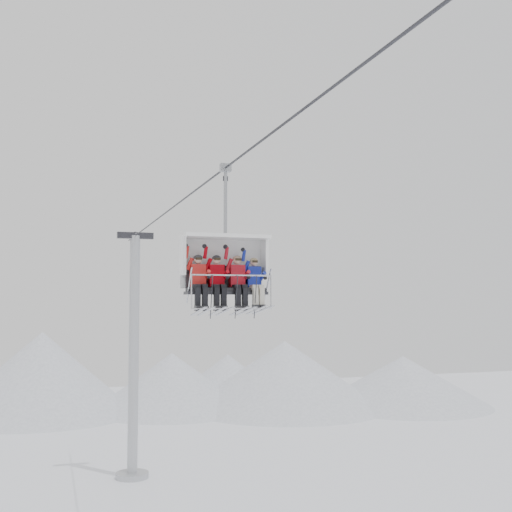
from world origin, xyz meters
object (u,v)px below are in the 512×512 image
object	(u,v)px
skier_far_left	(199,280)
skier_center_right	(238,280)
chairlift_carrier	(224,264)
skier_center_left	(217,280)
skier_far_right	(255,281)
lift_tower_right	(134,371)

from	to	relation	value
skier_far_left	skier_center_right	distance (m)	1.09
skier_far_left	skier_center_right	world-z (taller)	same
chairlift_carrier	skier_center_left	size ratio (longest dim) A/B	2.36
skier_center_left	skier_center_right	distance (m)	0.58
chairlift_carrier	skier_center_left	distance (m)	0.62
skier_center_right	skier_far_right	bearing A→B (deg)	-0.86
chairlift_carrier	skier_center_left	bearing A→B (deg)	-131.53
skier_far_right	skier_far_left	bearing A→B (deg)	179.74
skier_center_left	skier_center_right	bearing A→B (deg)	0.00
lift_tower_right	skier_far_left	bearing A→B (deg)	-92.28
skier_center_right	skier_far_right	distance (m)	0.47
skier_far_left	skier_far_right	world-z (taller)	skier_far_left
chairlift_carrier	skier_center_left	xyz separation A→B (m)	(-0.27, -0.30, -0.47)
lift_tower_right	chairlift_carrier	world-z (taller)	lift_tower_right
chairlift_carrier	skier_far_right	bearing A→B (deg)	-21.60
chairlift_carrier	skier_far_left	world-z (taller)	chairlift_carrier
chairlift_carrier	skier_far_left	size ratio (longest dim) A/B	2.36
skier_center_right	chairlift_carrier	bearing A→B (deg)	135.83
skier_center_right	skier_far_left	bearing A→B (deg)	180.00
skier_center_right	skier_far_right	world-z (taller)	skier_center_right
skier_far_right	chairlift_carrier	bearing A→B (deg)	158.40
lift_tower_right	skier_center_right	xyz separation A→B (m)	(0.31, -19.46, 4.42)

